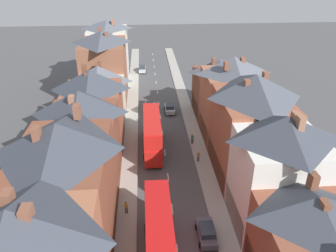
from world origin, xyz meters
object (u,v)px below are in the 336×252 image
object	(u,v)px
double_decker_bus_lead	(159,236)
car_near_silver	(207,232)
pedestrian_mid_left	(126,207)
pedestrian_far_left	(192,138)
car_parked_right_a	(150,107)
car_near_blue	(142,69)
pedestrian_mid_right	(198,156)
car_parked_left_a	(170,108)
double_decker_bus_mid_street	(152,133)

from	to	relation	value
double_decker_bus_lead	car_near_silver	world-z (taller)	double_decker_bus_lead
pedestrian_mid_left	pedestrian_far_left	xyz separation A→B (m)	(9.47, 14.58, 0.00)
car_near_silver	car_parked_right_a	size ratio (longest dim) A/B	0.94
car_near_blue	pedestrian_mid_left	size ratio (longest dim) A/B	2.51
car_near_silver	pedestrian_mid_right	distance (m)	13.87
pedestrian_mid_left	pedestrian_mid_right	xyz separation A→B (m)	(9.60, 9.65, 0.00)
car_near_blue	pedestrian_mid_left	distance (m)	50.23
car_parked_right_a	pedestrian_far_left	bearing A→B (deg)	-64.23
double_decker_bus_lead	car_parked_left_a	bearing A→B (deg)	83.67
double_decker_bus_mid_street	pedestrian_mid_left	bearing A→B (deg)	-103.92
car_parked_left_a	pedestrian_mid_right	size ratio (longest dim) A/B	2.37
double_decker_bus_mid_street	pedestrian_far_left	xyz separation A→B (m)	(6.12, 1.07, -1.78)
car_near_silver	pedestrian_mid_left	xyz separation A→B (m)	(-8.26, 4.15, 0.24)
double_decker_bus_mid_street	car_parked_left_a	bearing A→B (deg)	74.29
pedestrian_mid_left	pedestrian_mid_right	size ratio (longest dim) A/B	1.00
car_parked_left_a	pedestrian_mid_right	distance (m)	16.90
car_near_silver	pedestrian_mid_left	bearing A→B (deg)	153.29
double_decker_bus_lead	car_near_blue	distance (m)	56.45
pedestrian_mid_left	pedestrian_mid_right	distance (m)	13.61
pedestrian_mid_right	double_decker_bus_lead	bearing A→B (deg)	-111.52
car_parked_right_a	pedestrian_mid_right	bearing A→B (deg)	-70.45
double_decker_bus_mid_street	car_parked_left_a	distance (m)	13.48
car_parked_right_a	pedestrian_mid_left	xyz separation A→B (m)	(-3.36, -27.23, 0.18)
car_parked_left_a	pedestrian_mid_left	world-z (taller)	pedestrian_mid_left
double_decker_bus_mid_street	car_near_blue	bearing A→B (deg)	92.02
car_near_blue	car_near_silver	size ratio (longest dim) A/B	1.03
double_decker_bus_lead	pedestrian_mid_right	xyz separation A→B (m)	(6.25, 15.86, -1.78)
car_near_silver	pedestrian_mid_right	size ratio (longest dim) A/B	2.45
car_near_blue	car_near_silver	xyz separation A→B (m)	(6.20, -54.34, -0.02)
car_near_silver	pedestrian_far_left	world-z (taller)	pedestrian_far_left
car_near_blue	pedestrian_mid_right	distance (m)	41.24
double_decker_bus_mid_street	pedestrian_mid_right	world-z (taller)	double_decker_bus_mid_street
car_near_silver	car_parked_left_a	distance (m)	30.52
pedestrian_mid_left	double_decker_bus_mid_street	bearing A→B (deg)	76.08
car_near_silver	pedestrian_mid_right	bearing A→B (deg)	84.43
double_decker_bus_lead	car_parked_right_a	distance (m)	33.50
double_decker_bus_mid_street	car_parked_right_a	xyz separation A→B (m)	(0.01, 13.73, -1.96)
double_decker_bus_lead	car_near_silver	xyz separation A→B (m)	(4.91, 2.06, -2.02)
car_parked_right_a	pedestrian_mid_left	size ratio (longest dim) A/B	2.59
double_decker_bus_lead	pedestrian_far_left	size ratio (longest dim) A/B	6.71
double_decker_bus_mid_street	pedestrian_far_left	distance (m)	6.46
car_parked_right_a	pedestrian_far_left	size ratio (longest dim) A/B	2.59
double_decker_bus_mid_street	car_near_silver	world-z (taller)	double_decker_bus_mid_street
double_decker_bus_lead	pedestrian_mid_left	world-z (taller)	double_decker_bus_lead
car_near_blue	double_decker_bus_lead	bearing A→B (deg)	-88.69
car_parked_right_a	pedestrian_mid_left	world-z (taller)	pedestrian_mid_left
car_parked_left_a	pedestrian_far_left	distance (m)	12.03
double_decker_bus_lead	car_parked_left_a	size ratio (longest dim) A/B	2.83
car_near_silver	car_parked_right_a	xyz separation A→B (m)	(-4.90, 31.39, 0.05)
car_parked_left_a	car_near_silver	bearing A→B (deg)	-87.56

